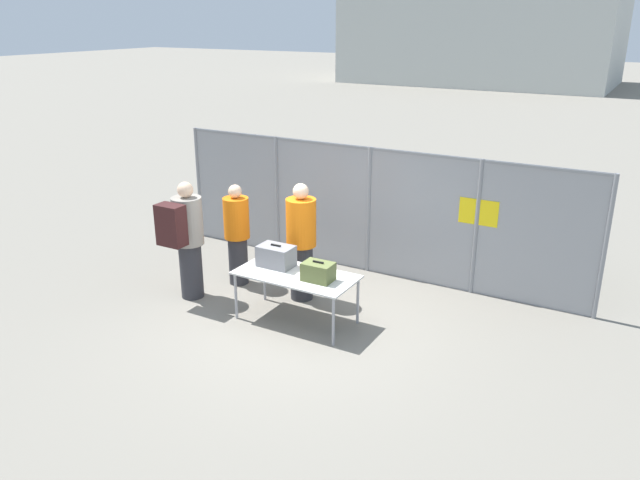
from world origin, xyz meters
TOP-DOWN VIEW (x-y plane):
  - ground_plane at (0.00, 0.00)m, footprint 120.00×120.00m
  - fence_section at (0.01, 2.24)m, footprint 7.33×0.07m
  - inspection_table at (-0.06, 0.04)m, footprint 1.70×0.84m
  - suitcase_grey at (-0.47, 0.15)m, footprint 0.50×0.34m
  - suitcase_olive at (0.31, 0.01)m, footprint 0.42×0.29m
  - traveler_hooded at (-1.90, -0.12)m, footprint 0.45×0.70m
  - security_worker_near at (-0.40, 0.74)m, footprint 0.45×0.45m
  - security_worker_far at (-1.59, 0.73)m, footprint 0.41×0.41m
  - utility_trailer at (1.29, 3.69)m, footprint 4.04×2.09m
  - distant_hangar at (-7.48, 34.85)m, footprint 16.26×9.58m

SIDE VIEW (x-z plane):
  - ground_plane at x=0.00m, z-range 0.00..0.00m
  - utility_trailer at x=1.29m, z-range 0.06..0.80m
  - inspection_table at x=-0.06m, z-range 0.31..1.04m
  - suitcase_olive at x=0.31m, z-range 0.71..0.99m
  - security_worker_far at x=-1.59m, z-range 0.03..1.68m
  - suitcase_grey at x=-0.47m, z-range 0.71..1.04m
  - security_worker_near at x=-0.40m, z-range 0.03..1.86m
  - traveler_hooded at x=-1.90m, z-range 0.09..1.92m
  - fence_section at x=0.01m, z-range 0.05..2.19m
  - distant_hangar at x=-7.48m, z-range 0.00..5.43m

